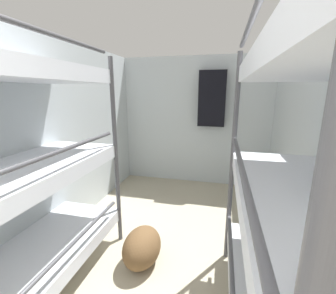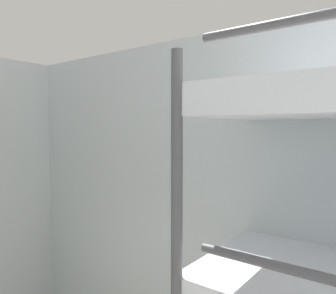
% 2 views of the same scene
% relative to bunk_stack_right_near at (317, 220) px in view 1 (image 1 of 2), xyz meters
% --- Properties ---
extents(wall_left, '(0.06, 4.40, 2.22)m').
position_rel_bunk_stack_right_near_xyz_m(wall_left, '(-2.23, 0.74, 0.06)').
color(wall_left, silver).
rests_on(wall_left, ground_plane).
extents(wall_back, '(2.68, 0.06, 2.22)m').
position_rel_bunk_stack_right_near_xyz_m(wall_back, '(-0.92, 2.91, 0.06)').
color(wall_back, silver).
rests_on(wall_back, ground_plane).
extents(bunk_stack_right_near, '(0.72, 1.85, 1.99)m').
position_rel_bunk_stack_right_near_xyz_m(bunk_stack_right_near, '(0.00, 0.00, 0.00)').
color(bunk_stack_right_near, '#4C4C51').
rests_on(bunk_stack_right_near, ground_plane).
extents(duffel_bag, '(0.35, 0.50, 0.35)m').
position_rel_bunk_stack_right_near_xyz_m(duffel_bag, '(-1.14, 0.69, -0.87)').
color(duffel_bag, brown).
rests_on(duffel_bag, ground_plane).
extents(hanging_coat, '(0.44, 0.12, 0.90)m').
position_rel_bunk_stack_right_near_xyz_m(hanging_coat, '(-0.64, 2.76, 0.47)').
color(hanging_coat, black).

